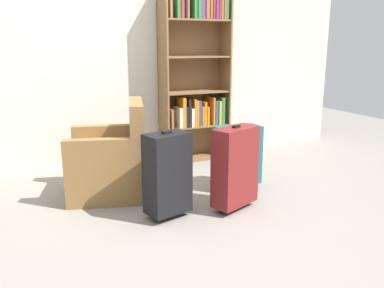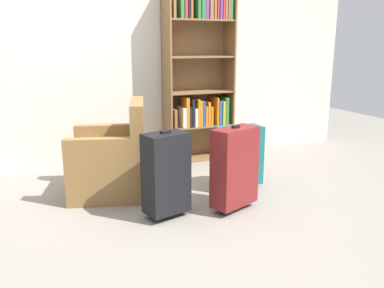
{
  "view_description": "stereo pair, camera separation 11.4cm",
  "coord_description": "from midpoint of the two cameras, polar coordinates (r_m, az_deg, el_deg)",
  "views": [
    {
      "loc": [
        -1.28,
        -2.81,
        1.42
      ],
      "look_at": [
        0.15,
        0.37,
        0.55
      ],
      "focal_mm": 37.73,
      "sensor_mm": 36.0,
      "label": 1
    },
    {
      "loc": [
        -1.18,
        -2.85,
        1.42
      ],
      "look_at": [
        0.15,
        0.37,
        0.55
      ],
      "focal_mm": 37.73,
      "sensor_mm": 36.0,
      "label": 2
    }
  ],
  "objects": [
    {
      "name": "mug",
      "position": [
        4.22,
        -4.9,
        -5.02
      ],
      "size": [
        0.12,
        0.08,
        0.1
      ],
      "color": "white",
      "rests_on": "ground"
    },
    {
      "name": "suitcase_dark_red",
      "position": [
        3.49,
        5.19,
        -3.19
      ],
      "size": [
        0.47,
        0.34,
        0.75
      ],
      "color": "maroon",
      "rests_on": "ground"
    },
    {
      "name": "bookshelf",
      "position": [
        4.96,
        -0.26,
        10.54
      ],
      "size": [
        0.84,
        0.33,
        2.09
      ],
      "color": "brown",
      "rests_on": "ground"
    },
    {
      "name": "suitcase_teal",
      "position": [
        4.03,
        5.68,
        -1.58
      ],
      "size": [
        0.45,
        0.22,
        0.65
      ],
      "color": "#19666B",
      "rests_on": "ground"
    },
    {
      "name": "back_wall",
      "position": [
        4.89,
        -9.96,
        12.43
      ],
      "size": [
        5.95,
        0.1,
        2.6
      ],
      "primitive_type": "cube",
      "color": "beige",
      "rests_on": "ground"
    },
    {
      "name": "suitcase_black",
      "position": [
        3.32,
        -4.48,
        -4.18
      ],
      "size": [
        0.4,
        0.31,
        0.74
      ],
      "color": "black",
      "rests_on": "ground"
    },
    {
      "name": "ground_plane",
      "position": [
        3.4,
        -0.74,
        -10.69
      ],
      "size": [
        10.41,
        10.41,
        0.0
      ],
      "primitive_type": "plane",
      "color": "gray"
    },
    {
      "name": "armchair",
      "position": [
        3.94,
        -12.13,
        -2.57
      ],
      "size": [
        0.86,
        0.86,
        0.9
      ],
      "color": "olive",
      "rests_on": "ground"
    }
  ]
}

